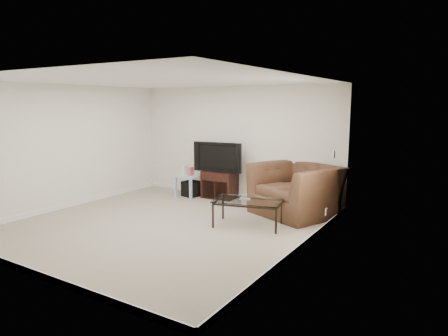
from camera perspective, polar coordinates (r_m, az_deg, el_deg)
The scene contains 18 objects.
floor at distance 7.19m, azimuth -8.54°, elevation -8.07°, with size 5.00×5.00×0.00m, color tan.
ceiling at distance 6.88m, azimuth -9.05°, elevation 12.24°, with size 5.00×5.00×0.00m, color white.
wall_back at distance 8.96m, azimuth 1.67°, elevation 3.61°, with size 5.00×0.02×2.50m, color silver.
wall_left at distance 8.75m, azimuth -21.35°, elevation 2.85°, with size 0.02×5.00×2.50m, color silver.
wall_right at distance 5.64m, azimuth 10.91°, elevation 0.15°, with size 0.02×5.00×2.50m, color silver.
plate_back at distance 9.72m, azimuth -5.54°, elevation 4.01°, with size 0.12×0.02×0.12m, color white.
plate_right_switch at distance 7.15m, azimuth 15.43°, elevation 1.86°, with size 0.02×0.09×0.13m, color white.
plate_right_outlet at distance 7.05m, azimuth 14.40°, elevation -6.08°, with size 0.02×0.08×0.12m, color white.
tv_stand at distance 9.05m, azimuth -0.54°, elevation -2.35°, with size 0.74×0.52×0.62m, color black, non-canonical shape.
dvd_player at distance 8.98m, azimuth -0.67°, elevation -1.11°, with size 0.44×0.30×0.06m, color black.
television at distance 8.92m, azimuth -0.65°, elevation 1.65°, with size 1.07×0.21×0.66m, color black.
side_table at distance 9.26m, azimuth -4.90°, elevation -2.52°, with size 0.51×0.51×0.49m, color silver, non-canonical shape.
subwoofer at distance 9.27m, azimuth -4.67°, elevation -2.96°, with size 0.35×0.35×0.35m, color black.
game_console at distance 9.26m, azimuth -5.59°, elevation -0.27°, with size 0.05×0.16×0.23m, color white.
game_case at distance 9.14m, azimuth -4.73°, elevation -0.48°, with size 0.05×0.14×0.19m, color #CC4C4C.
recliner at distance 7.75m, azimuth 10.26°, elevation -1.90°, with size 1.49×0.97×1.30m, color brown.
coffee_table at distance 7.02m, azimuth 3.43°, elevation -6.45°, with size 1.17×0.66×0.46m, color black, non-canonical shape.
remote at distance 7.04m, azimuth 3.02°, elevation -4.36°, with size 0.18×0.05×0.02m, color #B2B2B7.
Camera 1 is at (4.48, -5.21, 2.12)m, focal length 32.00 mm.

